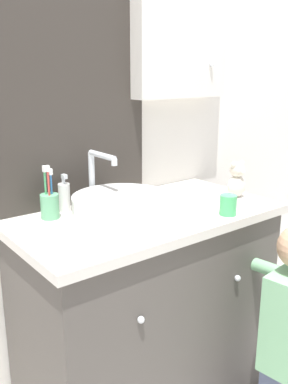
{
  "coord_description": "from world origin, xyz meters",
  "views": [
    {
      "loc": [
        -0.96,
        -0.89,
        1.39
      ],
      "look_at": [
        -0.05,
        0.28,
        0.97
      ],
      "focal_mm": 40.0,
      "sensor_mm": 36.0,
      "label": 1
    }
  ],
  "objects_px": {
    "sink_basin": "(121,207)",
    "toothbrush_holder": "(50,205)",
    "teddy_bear": "(237,180)",
    "drinking_cup": "(228,205)",
    "soap_dispenser": "(64,197)"
  },
  "relations": [
    {
      "from": "soap_dispenser",
      "to": "teddy_bear",
      "type": "height_order",
      "value": "teddy_bear"
    },
    {
      "from": "soap_dispenser",
      "to": "drinking_cup",
      "type": "xyz_separation_m",
      "value": [
        0.46,
        -0.41,
        -0.02
      ]
    },
    {
      "from": "teddy_bear",
      "to": "drinking_cup",
      "type": "height_order",
      "value": "teddy_bear"
    },
    {
      "from": "sink_basin",
      "to": "drinking_cup",
      "type": "distance_m",
      "value": 0.4
    },
    {
      "from": "toothbrush_holder",
      "to": "soap_dispenser",
      "type": "xyz_separation_m",
      "value": [
        0.08,
        0.04,
        0.01
      ]
    },
    {
      "from": "sink_basin",
      "to": "toothbrush_holder",
      "type": "distance_m",
      "value": 0.26
    },
    {
      "from": "toothbrush_holder",
      "to": "teddy_bear",
      "type": "distance_m",
      "value": 0.79
    },
    {
      "from": "sink_basin",
      "to": "soap_dispenser",
      "type": "relative_size",
      "value": 2.81
    },
    {
      "from": "toothbrush_holder",
      "to": "teddy_bear",
      "type": "relative_size",
      "value": 1.28
    },
    {
      "from": "drinking_cup",
      "to": "sink_basin",
      "type": "bearing_deg",
      "value": 150.34
    },
    {
      "from": "toothbrush_holder",
      "to": "drinking_cup",
      "type": "relative_size",
      "value": 2.62
    },
    {
      "from": "soap_dispenser",
      "to": "sink_basin",
      "type": "bearing_deg",
      "value": -62.05
    },
    {
      "from": "sink_basin",
      "to": "toothbrush_holder",
      "type": "height_order",
      "value": "sink_basin"
    },
    {
      "from": "sink_basin",
      "to": "toothbrush_holder",
      "type": "bearing_deg",
      "value": 138.41
    },
    {
      "from": "drinking_cup",
      "to": "teddy_bear",
      "type": "bearing_deg",
      "value": 33.74
    }
  ]
}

